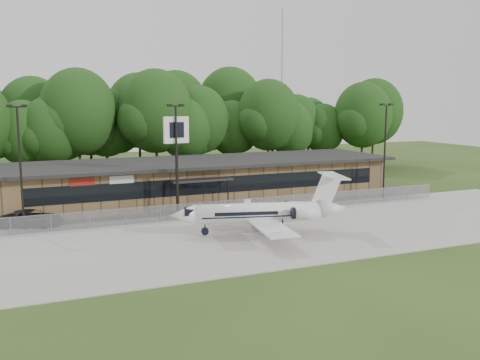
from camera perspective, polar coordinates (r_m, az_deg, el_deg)
name	(u,v)px	position (r m, az deg, el deg)	size (l,w,h in m)	color
ground	(320,260)	(36.47, 8.58, -8.44)	(160.00, 160.00, 0.00)	#294017
apron	(268,232)	(43.20, 2.98, -5.60)	(64.00, 18.00, 0.08)	#9E9B93
parking_lot	(217,207)	(53.51, -2.45, -2.85)	(50.00, 9.00, 0.06)	#383835
terminal	(202,179)	(57.26, -4.04, 0.07)	(41.00, 11.65, 4.30)	brown
fence	(234,207)	(49.26, -0.60, -2.95)	(46.00, 0.04, 1.52)	gray
treeline	(158,123)	(74.01, -8.70, 6.05)	(72.00, 12.00, 15.00)	#1A3310
radio_mast	(282,88)	(87.55, 4.48, 9.76)	(0.20, 0.20, 25.00)	gray
light_pole_left	(20,158)	(46.32, -22.42, 2.18)	(1.55, 0.30, 10.23)	black
light_pole_mid	(176,152)	(48.25, -6.80, 2.99)	(1.55, 0.30, 10.23)	black
light_pole_right	(385,144)	(58.97, 15.22, 3.76)	(1.55, 0.30, 10.23)	black
business_jet	(264,213)	(42.35, 2.57, -3.57)	(14.09, 12.67, 4.77)	white
suv	(31,218)	(48.41, -21.35, -3.82)	(2.37, 5.14, 1.43)	#2F2F32
pole_sign	(176,140)	(48.47, -6.80, 4.21)	(2.40, 0.61, 9.12)	black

